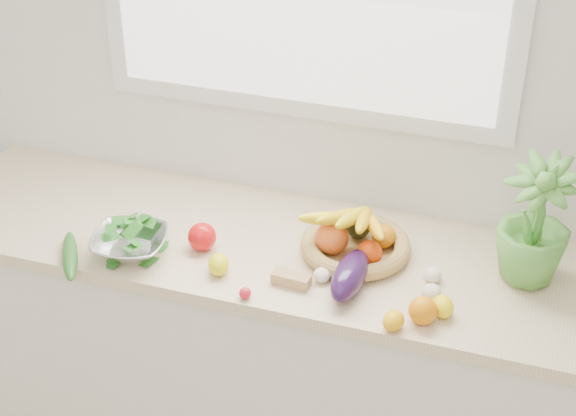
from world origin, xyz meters
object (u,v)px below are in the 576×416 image
(apple, at_px, (202,237))
(cucumber, at_px, (70,256))
(eggplant, at_px, (350,275))
(potted_herb, at_px, (535,220))
(fruit_basket, at_px, (355,239))
(colander_with_spinach, at_px, (129,239))

(apple, bearing_deg, cucumber, -151.80)
(eggplant, bearing_deg, potted_herb, 22.99)
(apple, distance_m, fruit_basket, 0.46)
(potted_herb, bearing_deg, fruit_basket, -176.80)
(cucumber, height_order, fruit_basket, fruit_basket)
(apple, xyz_separation_m, eggplant, (0.47, -0.05, 0.00))
(eggplant, bearing_deg, colander_with_spinach, -175.87)
(eggplant, xyz_separation_m, potted_herb, (0.47, 0.20, 0.16))
(fruit_basket, distance_m, colander_with_spinach, 0.67)
(fruit_basket, bearing_deg, apple, -164.77)
(apple, distance_m, colander_with_spinach, 0.22)
(cucumber, bearing_deg, apple, 28.20)
(eggplant, bearing_deg, cucumber, -170.71)
(apple, relative_size, potted_herb, 0.23)
(potted_herb, distance_m, fruit_basket, 0.53)
(eggplant, xyz_separation_m, colander_with_spinach, (-0.66, -0.05, 0.01))
(apple, relative_size, fruit_basket, 0.22)
(cucumber, xyz_separation_m, fruit_basket, (0.79, 0.31, 0.03))
(cucumber, xyz_separation_m, colander_with_spinach, (0.15, 0.09, 0.04))
(cucumber, height_order, colander_with_spinach, colander_with_spinach)
(apple, distance_m, potted_herb, 0.97)
(cucumber, relative_size, potted_herb, 0.66)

